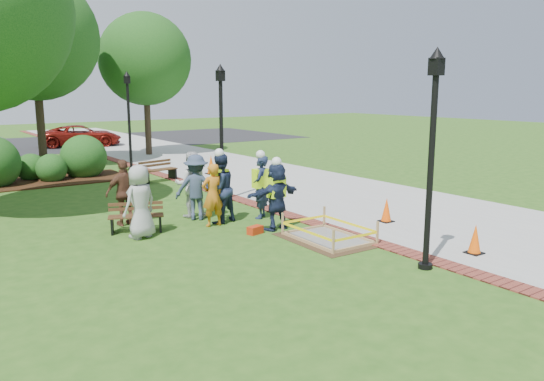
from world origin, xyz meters
TOP-DOWN VIEW (x-y plane):
  - ground at (0.00, 0.00)m, footprint 100.00×100.00m
  - sidewalk at (5.00, 10.00)m, footprint 6.00×60.00m
  - brick_edging at (1.75, 10.00)m, footprint 0.50×60.00m
  - mulch_bed at (-3.00, 12.00)m, footprint 7.00×3.00m
  - parking_lot at (0.00, 27.00)m, footprint 36.00×12.00m
  - wet_concrete_pad at (1.03, -0.35)m, footprint 1.76×2.35m
  - bench_near at (-2.40, 2.93)m, footprint 1.40×0.89m
  - bench_far at (1.04, 9.52)m, footprint 1.55×0.81m
  - cone_front at (2.85, -3.01)m, footprint 0.34×0.34m
  - cone_back at (3.39, 0.02)m, footprint 0.34×0.34m
  - cone_far at (3.53, 9.89)m, footprint 0.41×0.41m
  - toolbox at (-0.09, 1.08)m, footprint 0.43×0.30m
  - lamp_near at (1.25, -3.00)m, footprint 0.28×0.28m
  - lamp_mid at (1.25, 5.00)m, footprint 0.28×0.28m
  - lamp_far at (1.25, 13.00)m, footprint 0.28×0.28m
  - tree_back at (-1.67, 16.28)m, footprint 5.60×5.60m
  - tree_right at (4.08, 17.88)m, footprint 4.84×4.84m
  - shrub_c at (-2.32, 11.92)m, footprint 1.16×1.16m
  - shrub_d at (-0.95, 12.39)m, footprint 1.83×1.83m
  - shrub_e at (-2.87, 12.80)m, footprint 1.11×1.11m
  - casual_person_a at (-2.50, 2.36)m, footprint 0.65×0.52m
  - casual_person_b at (-0.56, 2.35)m, footprint 0.53×0.34m
  - casual_person_c at (-0.54, 3.59)m, footprint 0.68×0.58m
  - casual_person_d at (-2.37, 3.75)m, footprint 0.57×0.38m
  - casual_person_e at (-0.57, 3.22)m, footprint 0.67×0.61m
  - hivis_worker_a at (0.58, 1.12)m, footprint 0.57×0.39m
  - hivis_worker_b at (0.94, 2.37)m, footprint 0.64×0.64m
  - hivis_worker_c at (-0.22, 2.56)m, footprint 0.65×0.49m
  - parked_car_c at (2.33, 24.33)m, footprint 2.97×4.75m

SIDE VIEW (x-z plane):
  - ground at x=0.00m, z-range 0.00..0.00m
  - shrub_c at x=-2.32m, z-range -0.58..0.58m
  - shrub_d at x=-0.95m, z-range -0.92..0.92m
  - shrub_e at x=-2.87m, z-range -0.56..0.56m
  - parked_car_c at x=2.33m, z-range -0.72..0.72m
  - parking_lot at x=0.00m, z-range 0.00..0.01m
  - sidewalk at x=5.00m, z-range 0.00..0.02m
  - brick_edging at x=1.75m, z-range 0.00..0.03m
  - mulch_bed at x=-3.00m, z-range -0.01..0.04m
  - toolbox at x=-0.09m, z-range 0.00..0.19m
  - bench_near at x=-2.40m, z-range -0.13..0.59m
  - wet_concrete_pad at x=1.03m, z-range -0.04..0.51m
  - bench_far at x=1.04m, z-range -0.14..0.66m
  - cone_front at x=2.85m, z-range -0.01..0.65m
  - cone_back at x=3.39m, z-range -0.01..0.66m
  - cone_far at x=3.53m, z-range -0.01..0.79m
  - casual_person_b at x=-0.56m, z-range 0.00..1.63m
  - casual_person_d at x=-2.37m, z-range 0.00..1.72m
  - casual_person_a at x=-2.50m, z-range 0.00..1.75m
  - casual_person_e at x=-0.57m, z-range 0.00..1.77m
  - casual_person_c at x=-0.54m, z-range 0.00..1.82m
  - hivis_worker_a at x=0.58m, z-range -0.01..1.84m
  - hivis_worker_b at x=0.94m, z-range -0.01..1.87m
  - hivis_worker_c at x=-0.22m, z-range -0.01..1.97m
  - lamp_near at x=1.25m, z-range 0.35..4.61m
  - lamp_mid at x=1.25m, z-range 0.35..4.61m
  - lamp_far at x=1.25m, z-range 0.35..4.61m
  - tree_right at x=4.08m, z-range 1.31..8.78m
  - tree_back at x=-1.67m, z-range 1.48..10.06m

